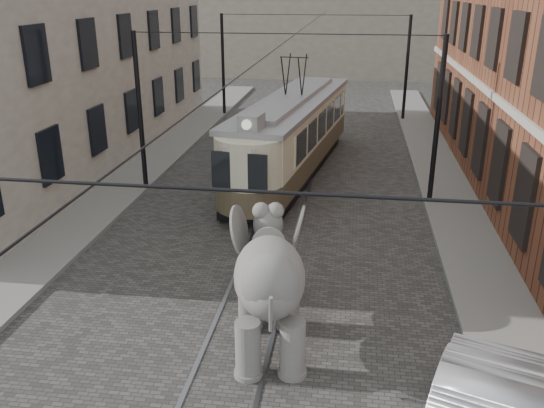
# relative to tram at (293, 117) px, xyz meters

# --- Properties ---
(ground) EXTENTS (120.00, 120.00, 0.00)m
(ground) POSITION_rel_tram_xyz_m (0.16, -9.00, -2.44)
(ground) COLOR #484542
(tram_rails) EXTENTS (1.54, 80.00, 0.02)m
(tram_rails) POSITION_rel_tram_xyz_m (0.16, -9.00, -2.42)
(tram_rails) COLOR slate
(tram_rails) RESTS_ON ground
(sidewalk_right) EXTENTS (2.00, 60.00, 0.15)m
(sidewalk_right) POSITION_rel_tram_xyz_m (6.16, -9.00, -2.36)
(sidewalk_right) COLOR slate
(sidewalk_right) RESTS_ON ground
(sidewalk_left) EXTENTS (2.00, 60.00, 0.15)m
(sidewalk_left) POSITION_rel_tram_xyz_m (-6.34, -9.00, -2.36)
(sidewalk_left) COLOR slate
(sidewalk_left) RESTS_ON ground
(stucco_building) EXTENTS (7.00, 24.00, 10.00)m
(stucco_building) POSITION_rel_tram_xyz_m (-10.84, 1.00, 2.56)
(stucco_building) COLOR gray
(stucco_building) RESTS_ON ground
(catenary) EXTENTS (11.00, 30.20, 6.00)m
(catenary) POSITION_rel_tram_xyz_m (-0.04, -4.00, 0.56)
(catenary) COLOR black
(catenary) RESTS_ON ground
(tram) EXTENTS (4.28, 12.51, 4.87)m
(tram) POSITION_rel_tram_xyz_m (0.00, 0.00, 0.00)
(tram) COLOR beige
(tram) RESTS_ON ground
(elephant) EXTENTS (3.23, 4.93, 2.80)m
(elephant) POSITION_rel_tram_xyz_m (0.88, -12.70, -1.03)
(elephant) COLOR #605E59
(elephant) RESTS_ON ground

